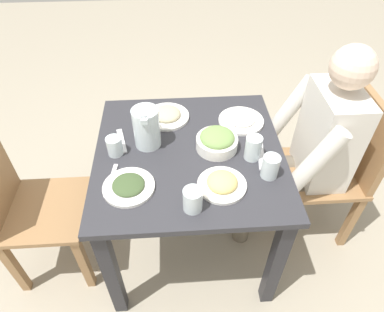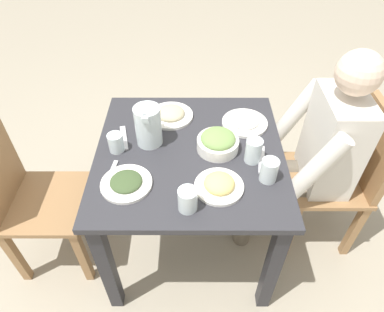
{
  "view_description": "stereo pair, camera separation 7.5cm",
  "coord_description": "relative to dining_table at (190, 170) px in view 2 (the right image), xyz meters",
  "views": [
    {
      "loc": [
        -1.13,
        0.06,
        1.77
      ],
      "look_at": [
        -0.04,
        -0.01,
        0.72
      ],
      "focal_mm": 32.09,
      "sensor_mm": 36.0,
      "label": 1
    },
    {
      "loc": [
        -1.14,
        -0.01,
        1.77
      ],
      "look_at": [
        -0.04,
        -0.01,
        0.72
      ],
      "focal_mm": 32.09,
      "sensor_mm": 36.0,
      "label": 2
    }
  ],
  "objects": [
    {
      "name": "plate_yoghurt",
      "position": [
        0.2,
        -0.27,
        0.14
      ],
      "size": [
        0.22,
        0.22,
        0.04
      ],
      "color": "white",
      "rests_on": "dining_table"
    },
    {
      "name": "fork_far",
      "position": [
        0.09,
        0.31,
        0.13
      ],
      "size": [
        0.17,
        0.06,
        0.01
      ],
      "primitive_type": "cube",
      "rotation": [
        0.0,
        0.0,
        0.23
      ],
      "color": "silver",
      "rests_on": "dining_table"
    },
    {
      "name": "fork_near",
      "position": [
        -0.06,
        -0.32,
        0.13
      ],
      "size": [
        0.17,
        0.05,
        0.01
      ],
      "primitive_type": "cube",
      "rotation": [
        0.0,
        0.0,
        -0.15
      ],
      "color": "silver",
      "rests_on": "dining_table"
    },
    {
      "name": "plate_dolmas",
      "position": [
        -0.2,
        0.26,
        0.14
      ],
      "size": [
        0.21,
        0.21,
        0.04
      ],
      "color": "white",
      "rests_on": "dining_table"
    },
    {
      "name": "salad_bowl",
      "position": [
        0.02,
        -0.13,
        0.17
      ],
      "size": [
        0.19,
        0.19,
        0.09
      ],
      "color": "white",
      "rests_on": "dining_table"
    },
    {
      "name": "water_pitcher",
      "position": [
        0.06,
        0.19,
        0.22
      ],
      "size": [
        0.16,
        0.12,
        0.19
      ],
      "color": "silver",
      "rests_on": "dining_table"
    },
    {
      "name": "chair_near",
      "position": [
        0.09,
        -0.79,
        -0.1
      ],
      "size": [
        0.4,
        0.4,
        0.86
      ],
      "color": "#997047",
      "rests_on": "ground_plane"
    },
    {
      "name": "water_glass_center",
      "position": [
        -0.06,
        -0.27,
        0.18
      ],
      "size": [
        0.07,
        0.07,
        0.11
      ],
      "primitive_type": "cylinder",
      "color": "silver",
      "rests_on": "dining_table"
    },
    {
      "name": "plate_fries",
      "position": [
        -0.22,
        -0.12,
        0.15
      ],
      "size": [
        0.2,
        0.2,
        0.06
      ],
      "color": "white",
      "rests_on": "dining_table"
    },
    {
      "name": "ground_plane",
      "position": [
        0.0,
        0.0,
        -0.59
      ],
      "size": [
        8.0,
        8.0,
        0.0
      ],
      "primitive_type": "plane",
      "color": "#9E937F"
    },
    {
      "name": "water_glass_near_right",
      "position": [
        0.01,
        0.33,
        0.17
      ],
      "size": [
        0.07,
        0.07,
        0.09
      ],
      "primitive_type": "cylinder",
      "color": "silver",
      "rests_on": "dining_table"
    },
    {
      "name": "plate_beans",
      "position": [
        0.26,
        0.1,
        0.14
      ],
      "size": [
        0.22,
        0.22,
        0.05
      ],
      "color": "white",
      "rests_on": "dining_table"
    },
    {
      "name": "diner_near",
      "position": [
        0.09,
        -0.59,
        0.04
      ],
      "size": [
        0.48,
        0.53,
        1.16
      ],
      "color": "silver",
      "rests_on": "ground_plane"
    },
    {
      "name": "dining_table",
      "position": [
        0.0,
        0.0,
        0.0
      ],
      "size": [
        0.85,
        0.85,
        0.72
      ],
      "color": "#2D2D33",
      "rests_on": "ground_plane"
    },
    {
      "name": "knife_near",
      "position": [
        -0.16,
        0.33,
        0.13
      ],
      "size": [
        0.19,
        0.04,
        0.01
      ],
      "primitive_type": "cube",
      "rotation": [
        0.0,
        0.0,
        -0.13
      ],
      "color": "silver",
      "rests_on": "dining_table"
    },
    {
      "name": "chair_far",
      "position": [
        -0.07,
        0.79,
        -0.1
      ],
      "size": [
        0.4,
        0.4,
        0.86
      ],
      "color": "#997047",
      "rests_on": "ground_plane"
    },
    {
      "name": "water_glass_by_pitcher",
      "position": [
        -0.17,
        -0.32,
        0.18
      ],
      "size": [
        0.07,
        0.07,
        0.1
      ],
      "primitive_type": "cylinder",
      "color": "silver",
      "rests_on": "dining_table"
    },
    {
      "name": "water_glass_far_left",
      "position": [
        -0.32,
        0.01,
        0.18
      ],
      "size": [
        0.08,
        0.08,
        0.1
      ],
      "primitive_type": "cylinder",
      "color": "silver",
      "rests_on": "dining_table"
    }
  ]
}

